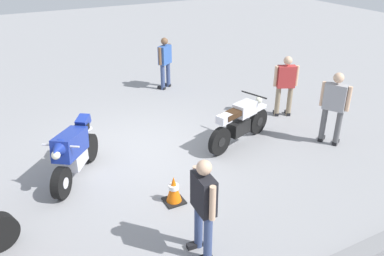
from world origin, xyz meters
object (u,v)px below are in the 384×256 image
traffic_cone (174,190)px  motorcycle_blue_sportbike (74,151)px  motorcycle_silver_cruiser (240,123)px  person_in_gray_shirt (334,104)px  person_in_blue_shirt (165,60)px  person_in_black_shirt (203,203)px  person_in_red_shirt (285,83)px

traffic_cone → motorcycle_blue_sportbike: bearing=-50.1°
motorcycle_silver_cruiser → motorcycle_blue_sportbike: size_ratio=1.18×
person_in_gray_shirt → person_in_blue_shirt: person_in_gray_shirt is taller
person_in_black_shirt → person_in_gray_shirt: bearing=-154.6°
person_in_gray_shirt → person_in_red_shirt: (-0.07, -1.74, -0.06)m
motorcycle_blue_sportbike → person_in_blue_shirt: (-3.70, -3.87, 0.31)m
person_in_blue_shirt → traffic_cone: bearing=124.3°
person_in_gray_shirt → person_in_red_shirt: bearing=59.9°
person_in_black_shirt → person_in_red_shirt: 5.60m
person_in_black_shirt → person_in_blue_shirt: 7.32m
person_in_gray_shirt → person_in_blue_shirt: bearing=81.8°
person_in_gray_shirt → person_in_black_shirt: size_ratio=1.05×
person_in_black_shirt → traffic_cone: bearing=-93.3°
person_in_gray_shirt → person_in_black_shirt: bearing=174.0°
person_in_black_shirt → person_in_red_shirt: person_in_black_shirt is taller
motorcycle_silver_cruiser → traffic_cone: motorcycle_silver_cruiser is taller
person_in_gray_shirt → traffic_cone: bearing=157.2°
person_in_black_shirt → traffic_cone: size_ratio=3.09×
motorcycle_blue_sportbike → traffic_cone: 2.17m
person_in_gray_shirt → motorcycle_silver_cruiser: bearing=124.6°
motorcycle_silver_cruiser → person_in_red_shirt: (-1.93, -0.77, 0.40)m
person_in_blue_shirt → traffic_cone: (2.33, 5.52, -0.64)m
motorcycle_blue_sportbike → person_in_black_shirt: (-1.21, 3.01, 0.33)m
person_in_blue_shirt → traffic_cone: person_in_blue_shirt is taller
motorcycle_blue_sportbike → person_in_blue_shirt: 5.37m
person_in_red_shirt → person_in_blue_shirt: (1.91, -3.41, -0.02)m
person_in_gray_shirt → traffic_cone: (4.17, 0.37, -0.72)m
person_in_black_shirt → person_in_blue_shirt: bearing=-106.4°
person_in_red_shirt → traffic_cone: 4.78m
motorcycle_silver_cruiser → person_in_red_shirt: person_in_red_shirt is taller
motorcycle_silver_cruiser → person_in_blue_shirt: 4.20m
motorcycle_silver_cruiser → person_in_black_shirt: person_in_black_shirt is taller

